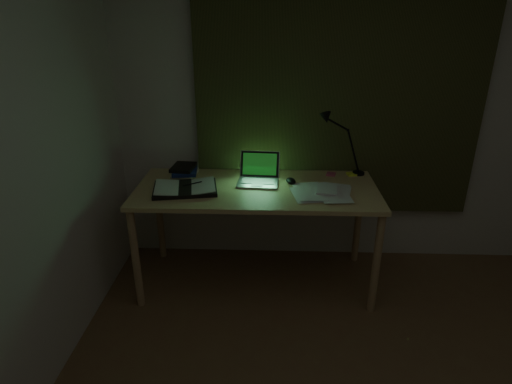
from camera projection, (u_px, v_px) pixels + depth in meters
wall_back at (336, 114)px, 3.36m from camera, size 3.50×0.00×2.50m
curtain at (339, 89)px, 3.24m from camera, size 2.20×0.06×2.00m
desk at (257, 236)px, 3.28m from camera, size 1.76×0.77×0.80m
laptop at (258, 170)px, 3.15m from camera, size 0.32×0.36×0.22m
open_textbook at (185, 188)px, 3.07m from camera, size 0.50×0.39×0.04m
book_stack at (184, 170)px, 3.34m from camera, size 0.19×0.23×0.09m
loose_papers at (320, 189)px, 3.08m from camera, size 0.36×0.37×0.02m
mouse at (291, 181)px, 3.19m from camera, size 0.09×0.12×0.04m
sticky_yellow at (352, 174)px, 3.36m from camera, size 0.08×0.08×0.01m
sticky_pink at (331, 174)px, 3.36m from camera, size 0.08×0.08×0.01m
desk_lamp at (361, 144)px, 3.28m from camera, size 0.37×0.30×0.50m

